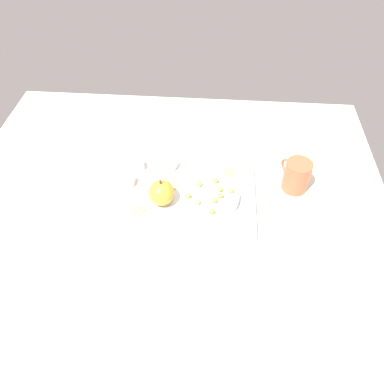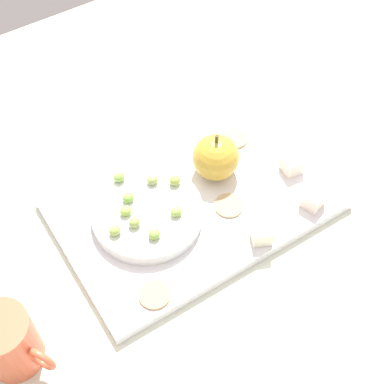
{
  "view_description": "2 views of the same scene",
  "coord_description": "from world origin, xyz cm",
  "px_view_note": "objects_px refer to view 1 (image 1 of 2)",
  "views": [
    {
      "loc": [
        -11.08,
        66.45,
        78.67
      ],
      "look_at": [
        -5.91,
        -0.11,
        7.73
      ],
      "focal_mm": 35.28,
      "sensor_mm": 36.0,
      "label": 1
    },
    {
      "loc": [
        -29.05,
        -40.56,
        72.15
      ],
      "look_at": [
        -4.17,
        -1.45,
        8.29
      ],
      "focal_mm": 54.22,
      "sensor_mm": 36.0,
      "label": 2
    }
  ],
  "objects_px": {
    "cheese_cube_0": "(130,181)",
    "grape_3": "(220,196)",
    "serving_dish": "(210,198)",
    "cracker_0": "(137,210)",
    "cracker_2": "(173,185)",
    "grape_2": "(216,181)",
    "grape_6": "(231,190)",
    "cheese_cube_1": "(139,165)",
    "grape_0": "(199,184)",
    "grape_5": "(215,200)",
    "cheese_cube_2": "(172,165)",
    "grape_4": "(188,196)",
    "grape_7": "(212,211)",
    "grape_1": "(220,189)",
    "platter": "(184,197)",
    "apple_whole": "(161,193)",
    "cracker_1": "(230,172)",
    "grape_8": "(198,202)",
    "cup": "(296,176)"
  },
  "relations": [
    {
      "from": "cheese_cube_0",
      "to": "grape_3",
      "type": "bearing_deg",
      "value": 168.62
    },
    {
      "from": "platter",
      "to": "cheese_cube_2",
      "type": "height_order",
      "value": "cheese_cube_2"
    },
    {
      "from": "grape_6",
      "to": "cheese_cube_0",
      "type": "bearing_deg",
      "value": -6.19
    },
    {
      "from": "grape_0",
      "to": "grape_3",
      "type": "xyz_separation_m",
      "value": [
        -0.06,
        0.04,
        -0.0
      ]
    },
    {
      "from": "grape_3",
      "to": "grape_4",
      "type": "relative_size",
      "value": 1.0
    },
    {
      "from": "cheese_cube_1",
      "to": "cracker_0",
      "type": "bearing_deg",
      "value": 97.58
    },
    {
      "from": "serving_dish",
      "to": "cracker_0",
      "type": "distance_m",
      "value": 0.19
    },
    {
      "from": "grape_2",
      "to": "cheese_cube_2",
      "type": "bearing_deg",
      "value": -28.45
    },
    {
      "from": "grape_7",
      "to": "cheese_cube_2",
      "type": "bearing_deg",
      "value": -55.68
    },
    {
      "from": "grape_3",
      "to": "grape_5",
      "type": "bearing_deg",
      "value": 52.17
    },
    {
      "from": "cracker_2",
      "to": "grape_2",
      "type": "distance_m",
      "value": 0.12
    },
    {
      "from": "platter",
      "to": "grape_8",
      "type": "xyz_separation_m",
      "value": [
        -0.04,
        0.04,
        0.04
      ]
    },
    {
      "from": "serving_dish",
      "to": "apple_whole",
      "type": "distance_m",
      "value": 0.13
    },
    {
      "from": "cheese_cube_1",
      "to": "grape_0",
      "type": "bearing_deg",
      "value": 156.48
    },
    {
      "from": "grape_8",
      "to": "cup",
      "type": "height_order",
      "value": "cup"
    },
    {
      "from": "grape_7",
      "to": "grape_5",
      "type": "bearing_deg",
      "value": -99.1
    },
    {
      "from": "cheese_cube_0",
      "to": "cracker_2",
      "type": "distance_m",
      "value": 0.12
    },
    {
      "from": "platter",
      "to": "serving_dish",
      "type": "bearing_deg",
      "value": 168.43
    },
    {
      "from": "grape_0",
      "to": "grape_5",
      "type": "bearing_deg",
      "value": 128.05
    },
    {
      "from": "cheese_cube_0",
      "to": "grape_5",
      "type": "distance_m",
      "value": 0.24
    },
    {
      "from": "cheese_cube_2",
      "to": "platter",
      "type": "bearing_deg",
      "value": 112.67
    },
    {
      "from": "cracker_1",
      "to": "platter",
      "type": "bearing_deg",
      "value": 38.75
    },
    {
      "from": "cup",
      "to": "platter",
      "type": "bearing_deg",
      "value": 13.13
    },
    {
      "from": "cheese_cube_1",
      "to": "serving_dish",
      "type": "bearing_deg",
      "value": 151.91
    },
    {
      "from": "grape_1",
      "to": "grape_8",
      "type": "xyz_separation_m",
      "value": [
        0.06,
        0.05,
        -0.0
      ]
    },
    {
      "from": "cheese_cube_2",
      "to": "cracker_0",
      "type": "relative_size",
      "value": 0.65
    },
    {
      "from": "cracker_0",
      "to": "grape_0",
      "type": "relative_size",
      "value": 2.55
    },
    {
      "from": "grape_3",
      "to": "grape_4",
      "type": "distance_m",
      "value": 0.08
    },
    {
      "from": "cracker_1",
      "to": "cup",
      "type": "relative_size",
      "value": 0.43
    },
    {
      "from": "cracker_0",
      "to": "grape_1",
      "type": "relative_size",
      "value": 2.55
    },
    {
      "from": "cheese_cube_2",
      "to": "grape_5",
      "type": "bearing_deg",
      "value": 132.33
    },
    {
      "from": "cheese_cube_0",
      "to": "grape_3",
      "type": "height_order",
      "value": "grape_3"
    },
    {
      "from": "cracker_2",
      "to": "grape_2",
      "type": "bearing_deg",
      "value": 179.55
    },
    {
      "from": "grape_7",
      "to": "grape_1",
      "type": "bearing_deg",
      "value": -103.56
    },
    {
      "from": "cracker_1",
      "to": "cracker_2",
      "type": "distance_m",
      "value": 0.16
    },
    {
      "from": "grape_2",
      "to": "grape_6",
      "type": "bearing_deg",
      "value": 141.23
    },
    {
      "from": "grape_5",
      "to": "grape_4",
      "type": "bearing_deg",
      "value": -8.12
    },
    {
      "from": "grape_7",
      "to": "grape_4",
      "type": "bearing_deg",
      "value": -36.91
    },
    {
      "from": "grape_6",
      "to": "cheese_cube_1",
      "type": "bearing_deg",
      "value": -19.94
    },
    {
      "from": "apple_whole",
      "to": "cheese_cube_0",
      "type": "relative_size",
      "value": 2.54
    },
    {
      "from": "grape_2",
      "to": "grape_3",
      "type": "relative_size",
      "value": 1.0
    },
    {
      "from": "grape_1",
      "to": "grape_2",
      "type": "xyz_separation_m",
      "value": [
        0.01,
        -0.03,
        -0.0
      ]
    },
    {
      "from": "platter",
      "to": "grape_6",
      "type": "xyz_separation_m",
      "value": [
        -0.12,
        -0.0,
        0.04
      ]
    },
    {
      "from": "grape_8",
      "to": "grape_3",
      "type": "bearing_deg",
      "value": -155.45
    },
    {
      "from": "cracker_1",
      "to": "grape_1",
      "type": "distance_m",
      "value": 0.1
    },
    {
      "from": "grape_5",
      "to": "cup",
      "type": "bearing_deg",
      "value": -153.88
    },
    {
      "from": "apple_whole",
      "to": "cheese_cube_2",
      "type": "distance_m",
      "value": 0.13
    },
    {
      "from": "serving_dish",
      "to": "cracker_1",
      "type": "relative_size",
      "value": 3.73
    },
    {
      "from": "grape_5",
      "to": "grape_3",
      "type": "bearing_deg",
      "value": -127.83
    },
    {
      "from": "platter",
      "to": "grape_7",
      "type": "height_order",
      "value": "grape_7"
    }
  ]
}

